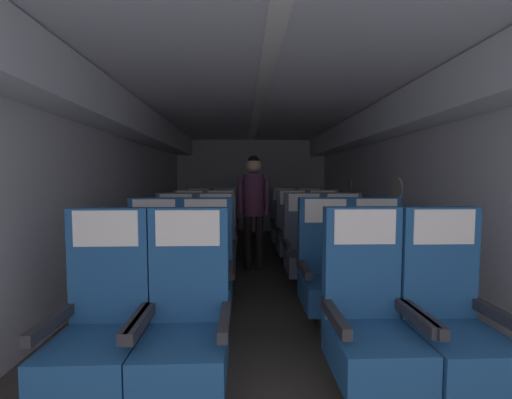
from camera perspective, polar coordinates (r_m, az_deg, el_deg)
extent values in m
cube|color=#3D3833|center=(4.17, 0.52, -13.91)|extent=(3.73, 7.79, 0.02)
cube|color=silver|center=(4.27, -23.83, 1.15)|extent=(0.08, 7.39, 2.17)
cube|color=silver|center=(4.43, 23.98, 1.23)|extent=(0.08, 7.39, 2.17)
cube|color=silver|center=(4.08, 0.54, 16.73)|extent=(3.61, 7.39, 0.06)
cube|color=silver|center=(7.69, -0.81, 2.50)|extent=(3.61, 0.06, 2.17)
cube|color=silver|center=(4.25, -21.21, 12.93)|extent=(0.38, 7.09, 0.36)
cube|color=silver|center=(4.38, 21.55, 12.63)|extent=(0.38, 7.09, 0.36)
cube|color=white|center=(4.07, 0.54, 16.18)|extent=(0.12, 6.65, 0.02)
cylinder|color=white|center=(4.41, 23.47, 1.80)|extent=(0.01, 0.26, 0.26)
cylinder|color=white|center=(6.12, 15.96, 2.43)|extent=(0.01, 0.26, 0.26)
cube|color=#38383D|center=(2.15, -25.91, -28.86)|extent=(0.16, 0.18, 0.22)
cube|color=navy|center=(2.04, -26.10, -23.66)|extent=(0.44, 0.51, 0.22)
cube|color=navy|center=(2.07, -24.10, -10.36)|extent=(0.44, 0.09, 0.65)
cube|color=#28282D|center=(1.89, -20.05, -19.18)|extent=(0.05, 0.42, 0.06)
cube|color=#28282D|center=(2.05, -31.96, -17.63)|extent=(0.05, 0.42, 0.06)
cube|color=silver|center=(1.98, -24.81, -4.63)|extent=(0.35, 0.01, 0.20)
cube|color=#38383D|center=(2.04, -12.32, -30.66)|extent=(0.16, 0.18, 0.22)
cube|color=navy|center=(1.92, -12.42, -25.26)|extent=(0.44, 0.51, 0.22)
cube|color=navy|center=(1.95, -11.51, -10.99)|extent=(0.44, 0.09, 0.65)
cube|color=#28282D|center=(1.81, -5.46, -20.05)|extent=(0.05, 0.42, 0.06)
cube|color=#28282D|center=(1.88, -19.27, -19.29)|extent=(0.05, 0.42, 0.06)
cube|color=silver|center=(1.86, -11.84, -4.92)|extent=(0.35, 0.01, 0.20)
cube|color=#38383D|center=(2.31, 31.57, -26.65)|extent=(0.16, 0.18, 0.22)
cube|color=navy|center=(2.21, 31.78, -21.72)|extent=(0.44, 0.51, 0.22)
cube|color=navy|center=(2.23, 29.16, -9.51)|extent=(0.44, 0.09, 0.65)
cube|color=#28282D|center=(2.25, 36.63, -15.90)|extent=(0.05, 0.42, 0.06)
cube|color=#28282D|center=(2.02, 26.76, -17.77)|extent=(0.05, 0.42, 0.06)
cube|color=silver|center=(2.15, 30.03, -4.17)|extent=(0.35, 0.01, 0.20)
cube|color=#38383D|center=(2.13, 19.67, -29.01)|extent=(0.16, 0.18, 0.22)
cube|color=navy|center=(2.02, 19.82, -23.78)|extent=(0.44, 0.51, 0.22)
cube|color=navy|center=(2.05, 17.89, -10.34)|extent=(0.44, 0.09, 0.65)
cube|color=#28282D|center=(2.03, 25.80, -17.72)|extent=(0.05, 0.42, 0.06)
cube|color=#28282D|center=(1.88, 13.59, -19.23)|extent=(0.05, 0.42, 0.06)
cube|color=silver|center=(1.96, 18.51, -4.56)|extent=(0.35, 0.01, 0.20)
cube|color=#38383D|center=(2.94, -17.89, -19.43)|extent=(0.16, 0.18, 0.22)
cube|color=navy|center=(2.86, -17.99, -15.39)|extent=(0.44, 0.51, 0.22)
cube|color=navy|center=(2.94, -17.06, -6.05)|extent=(0.44, 0.09, 0.65)
cube|color=#28282D|center=(2.75, -13.73, -11.72)|extent=(0.05, 0.42, 0.06)
cube|color=#28282D|center=(2.86, -22.24, -11.27)|extent=(0.05, 0.42, 0.06)
cube|color=silver|center=(2.87, -17.40, -1.96)|extent=(0.35, 0.01, 0.20)
cube|color=#38383D|center=(2.84, -8.98, -20.09)|extent=(0.16, 0.18, 0.22)
cube|color=navy|center=(2.76, -9.02, -15.93)|extent=(0.44, 0.51, 0.22)
cube|color=navy|center=(2.85, -8.62, -6.25)|extent=(0.44, 0.09, 0.65)
cube|color=#28282D|center=(2.69, -4.47, -12.00)|extent=(0.05, 0.42, 0.06)
cube|color=#28282D|center=(2.73, -13.58, -11.81)|extent=(0.05, 0.42, 0.06)
cube|color=silver|center=(2.77, -8.78, -2.03)|extent=(0.35, 0.01, 0.20)
cube|color=#38383D|center=(3.04, 21.13, -18.65)|extent=(0.16, 0.18, 0.22)
cube|color=navy|center=(2.97, 21.24, -14.73)|extent=(0.44, 0.51, 0.22)
cube|color=navy|center=(3.05, 19.88, -5.77)|extent=(0.44, 0.09, 0.65)
cube|color=#28282D|center=(3.00, 25.11, -10.66)|extent=(0.05, 0.42, 0.06)
cube|color=#28282D|center=(2.83, 17.32, -11.31)|extent=(0.05, 0.42, 0.06)
cube|color=silver|center=(2.98, 20.33, -1.82)|extent=(0.35, 0.01, 0.20)
cube|color=#38383D|center=(2.90, 12.62, -19.62)|extent=(0.16, 0.18, 0.22)
cube|color=navy|center=(2.82, 12.69, -15.54)|extent=(0.44, 0.51, 0.22)
cube|color=navy|center=(2.91, 11.75, -6.08)|extent=(0.44, 0.09, 0.65)
cube|color=#28282D|center=(2.82, 16.99, -11.36)|extent=(0.05, 0.42, 0.06)
cube|color=#28282D|center=(2.72, 8.33, -11.84)|extent=(0.05, 0.42, 0.06)
cube|color=silver|center=(2.83, 12.06, -1.94)|extent=(0.35, 0.01, 0.20)
cube|color=#38383D|center=(3.77, -14.11, -14.07)|extent=(0.16, 0.18, 0.22)
cube|color=#4C5666|center=(3.71, -14.16, -10.84)|extent=(0.44, 0.51, 0.22)
cube|color=#4C5666|center=(3.83, -13.63, -3.75)|extent=(0.44, 0.09, 0.65)
cube|color=#28282D|center=(3.63, -10.91, -7.90)|extent=(0.05, 0.42, 0.06)
cube|color=#28282D|center=(3.71, -17.45, -7.73)|extent=(0.05, 0.42, 0.06)
cube|color=silver|center=(3.76, -13.83, -0.58)|extent=(0.35, 0.01, 0.20)
cube|color=#38383D|center=(3.72, -7.14, -14.25)|extent=(0.16, 0.18, 0.22)
cube|color=#4C5666|center=(3.65, -7.17, -10.99)|extent=(0.44, 0.51, 0.22)
cube|color=#4C5666|center=(3.77, -6.96, -3.77)|extent=(0.44, 0.09, 0.65)
cube|color=#28282D|center=(3.60, -3.80, -7.94)|extent=(0.05, 0.42, 0.06)
cube|color=#28282D|center=(3.63, -10.56, -7.88)|extent=(0.05, 0.42, 0.06)
cube|color=silver|center=(3.70, -7.05, -0.56)|extent=(0.35, 0.01, 0.20)
cube|color=#38383D|center=(3.85, 15.40, -13.70)|extent=(0.16, 0.18, 0.22)
cube|color=#4C5666|center=(3.79, 15.46, -10.54)|extent=(0.44, 0.51, 0.22)
cube|color=#4C5666|center=(3.91, 14.65, -3.61)|extent=(0.44, 0.09, 0.65)
cube|color=#28282D|center=(3.82, 18.57, -7.44)|extent=(0.05, 0.42, 0.06)
cube|color=#28282D|center=(3.69, 12.35, -7.71)|extent=(0.05, 0.42, 0.06)
cube|color=silver|center=(3.84, 14.92, -0.51)|extent=(0.35, 0.01, 0.20)
cube|color=#38383D|center=(3.76, 8.70, -14.03)|extent=(0.16, 0.18, 0.22)
cube|color=#4C5666|center=(3.70, 8.74, -10.80)|extent=(0.44, 0.51, 0.22)
cube|color=#4C5666|center=(3.82, 8.21, -3.69)|extent=(0.44, 0.09, 0.65)
cube|color=#28282D|center=(3.70, 12.02, -7.67)|extent=(0.05, 0.42, 0.06)
cube|color=#28282D|center=(3.62, 5.45, -7.86)|extent=(0.05, 0.42, 0.06)
cube|color=silver|center=(3.75, 8.38, -0.52)|extent=(0.35, 0.01, 0.20)
cube|color=#38383D|center=(4.63, -11.72, -10.65)|extent=(0.16, 0.18, 0.22)
cube|color=#4C5666|center=(4.58, -11.75, -8.00)|extent=(0.44, 0.51, 0.22)
cube|color=#4C5666|center=(4.72, -11.41, -2.31)|extent=(0.44, 0.09, 0.65)
cube|color=#28282D|center=(4.52, -9.12, -5.57)|extent=(0.05, 0.42, 0.06)
cube|color=#28282D|center=(4.59, -14.41, -5.50)|extent=(0.05, 0.42, 0.06)
cube|color=silver|center=(4.65, -11.54, 0.27)|extent=(0.35, 0.01, 0.20)
cube|color=#38383D|center=(4.58, -6.28, -10.75)|extent=(0.16, 0.18, 0.22)
cube|color=#4C5666|center=(4.53, -6.30, -8.07)|extent=(0.44, 0.51, 0.22)
cube|color=#4C5666|center=(4.67, -6.16, -2.32)|extent=(0.44, 0.09, 0.65)
cube|color=#28282D|center=(4.49, -3.60, -5.59)|extent=(0.05, 0.42, 0.06)
cube|color=#28282D|center=(4.52, -9.01, -5.57)|extent=(0.05, 0.42, 0.06)
cube|color=silver|center=(4.60, -6.22, 0.29)|extent=(0.35, 0.01, 0.20)
cube|color=#38383D|center=(4.72, 11.90, -10.39)|extent=(0.16, 0.18, 0.22)
cube|color=#4C5666|center=(4.67, 11.94, -7.78)|extent=(0.44, 0.51, 0.22)
cube|color=#4C5666|center=(4.80, 11.40, -2.20)|extent=(0.44, 0.09, 0.65)
cube|color=#28282D|center=(4.69, 14.50, -5.29)|extent=(0.05, 0.42, 0.06)
cube|color=#28282D|center=(4.59, 9.39, -5.43)|extent=(0.05, 0.42, 0.06)
cube|color=silver|center=(4.74, 11.58, 0.34)|extent=(0.35, 0.01, 0.20)
cube|color=#38383D|center=(4.65, 6.59, -10.54)|extent=(0.16, 0.18, 0.22)
cube|color=#4C5666|center=(4.60, 6.61, -7.90)|extent=(0.44, 0.51, 0.22)
cube|color=#4C5666|center=(4.74, 6.26, -2.23)|extent=(0.44, 0.09, 0.65)
cube|color=#28282D|center=(4.60, 9.25, -5.39)|extent=(0.05, 0.42, 0.06)
cube|color=#28282D|center=(4.54, 3.97, -5.49)|extent=(0.05, 0.42, 0.06)
cube|color=silver|center=(4.67, 6.37, 0.34)|extent=(0.35, 0.01, 0.20)
cube|color=#38383D|center=(5.54, -10.20, -8.24)|extent=(0.16, 0.18, 0.22)
cube|color=#4C5666|center=(5.50, -10.23, -6.01)|extent=(0.44, 0.51, 0.22)
cube|color=#4C5666|center=(5.65, -9.99, -1.30)|extent=(0.44, 0.09, 0.65)
cube|color=#28282D|center=(5.44, -8.04, -3.96)|extent=(0.05, 0.42, 0.06)
cube|color=#28282D|center=(5.50, -12.44, -3.93)|extent=(0.05, 0.42, 0.06)
cube|color=silver|center=(5.58, -10.08, 0.87)|extent=(0.35, 0.01, 0.20)
cube|color=#38383D|center=(5.49, -5.54, -8.31)|extent=(0.16, 0.18, 0.22)
cube|color=#4C5666|center=(5.45, -5.55, -6.06)|extent=(0.44, 0.51, 0.22)
cube|color=#4C5666|center=(5.60, -5.46, -1.30)|extent=(0.44, 0.09, 0.65)
cube|color=#28282D|center=(5.41, -3.32, -3.98)|extent=(0.05, 0.42, 0.06)
cube|color=#28282D|center=(5.44, -7.80, -3.97)|extent=(0.05, 0.42, 0.06)
cube|color=silver|center=(5.53, -5.50, 0.88)|extent=(0.35, 0.01, 0.20)
cube|color=#38383D|center=(5.60, 9.59, -8.10)|extent=(0.16, 0.18, 0.22)
cube|color=#4C5666|center=(5.56, 9.62, -5.89)|extent=(0.44, 0.51, 0.22)
cube|color=#4C5666|center=(5.71, 9.24, -1.24)|extent=(0.44, 0.09, 0.65)
cube|color=#28282D|center=(5.58, 11.78, -3.82)|extent=(0.05, 0.42, 0.06)
cube|color=#28282D|center=(5.49, 7.47, -3.89)|extent=(0.05, 0.42, 0.06)
cube|color=silver|center=(5.64, 9.36, 0.90)|extent=(0.35, 0.01, 0.20)
cube|color=#38383D|center=(5.54, 5.05, -8.19)|extent=(0.16, 0.18, 0.22)
cube|color=#4C5666|center=(5.50, 5.06, -5.96)|extent=(0.44, 0.51, 0.22)
cube|color=#4C5666|center=(5.65, 4.82, -1.25)|extent=(0.44, 0.09, 0.65)
cube|color=#28282D|center=(5.50, 7.27, -3.87)|extent=(0.05, 0.42, 0.06)
cube|color=#28282D|center=(5.45, 2.86, -3.92)|extent=(0.05, 0.42, 0.06)
cube|color=silver|center=(5.59, 4.90, 0.91)|extent=(0.35, 0.01, 0.20)
cylinder|color=black|center=(4.56, -1.42, -7.45)|extent=(0.11, 0.11, 0.74)
cylinder|color=black|center=(4.57, 0.61, -7.43)|extent=(0.11, 0.11, 0.74)
cylinder|color=#5B2D4C|center=(4.48, -0.41, 0.84)|extent=(0.28, 0.28, 0.58)
cylinder|color=#5B2D4C|center=(4.48, -2.71, 0.47)|extent=(0.07, 0.07, 0.49)
cylinder|color=#5B2D4C|center=(4.49, 1.89, 0.48)|extent=(0.07, 0.07, 0.49)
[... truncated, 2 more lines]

